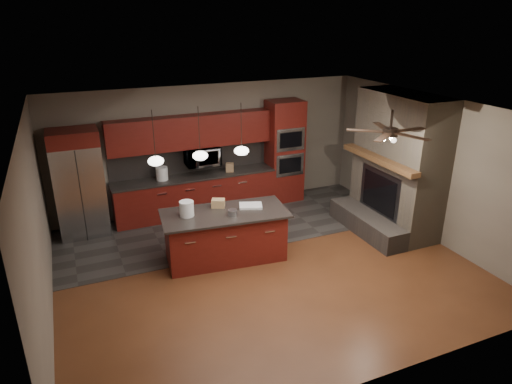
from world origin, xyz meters
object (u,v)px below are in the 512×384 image
oven_tower (284,152)px  kitchen_island (225,235)px  paint_tray (251,206)px  counter_bucket (162,174)px  refrigerator (79,184)px  white_bucket (187,209)px  counter_box (230,167)px  microwave (202,156)px  cardboard_box (218,203)px  paint_can (232,213)px

oven_tower → kitchen_island: bearing=-136.2°
paint_tray → counter_bucket: 2.41m
refrigerator → white_bucket: size_ratio=8.08×
counter_box → counter_bucket: bearing=-160.2°
microwave → cardboard_box: microwave is taller
counter_bucket → cardboard_box: bearing=-72.1°
paint_tray → cardboard_box: cardboard_box is taller
paint_can → kitchen_island: bearing=114.7°
white_bucket → paint_tray: white_bucket is taller
counter_bucket → kitchen_island: bearing=-73.6°
oven_tower → counter_box: bearing=-178.2°
cardboard_box → paint_can: bearing=-51.3°
refrigerator → counter_box: refrigerator is taller
white_bucket → paint_can: size_ratio=1.67×
microwave → kitchen_island: microwave is taller
oven_tower → cardboard_box: 2.96m
cardboard_box → refrigerator: bearing=166.9°
refrigerator → paint_tray: size_ratio=5.30×
white_bucket → counter_box: 2.51m
paint_can → paint_tray: size_ratio=0.39×
cardboard_box → white_bucket: bearing=-140.6°
white_bucket → paint_can: (0.73, -0.30, -0.08)m
oven_tower → white_bucket: bearing=-144.9°
microwave → paint_tray: size_ratio=1.79×
refrigerator → paint_can: size_ratio=13.47×
oven_tower → counter_bucket: oven_tower is taller
microwave → refrigerator: bearing=-177.1°
white_bucket → counter_bucket: 2.05m
paint_can → counter_box: 2.43m
microwave → kitchen_island: size_ratio=0.31×
counter_bucket → counter_box: bearing=-1.9°
paint_can → counter_box: (0.79, 2.29, 0.02)m
refrigerator → paint_can: refrigerator is taller
kitchen_island → paint_can: 0.55m
oven_tower → paint_can: 3.20m
cardboard_box → counter_box: 2.05m
white_bucket → cardboard_box: 0.65m
counter_box → paint_tray: bearing=-78.0°
paint_can → counter_box: counter_box is taller
counter_bucket → oven_tower: bearing=-0.1°
white_bucket → counter_bucket: (0.01, 2.05, -0.01)m
refrigerator → cardboard_box: size_ratio=9.27×
microwave → counter_bucket: size_ratio=2.59×
refrigerator → paint_can: 3.28m
microwave → paint_tray: (0.25, -2.17, -0.36)m
kitchen_island → paint_tray: bearing=11.7°
white_bucket → counter_box: (1.52, 2.00, -0.06)m
paint_can → refrigerator: bearing=136.3°
refrigerator → paint_tray: refrigerator is taller
paint_can → counter_bucket: bearing=107.0°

